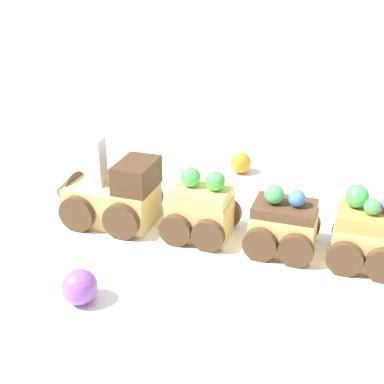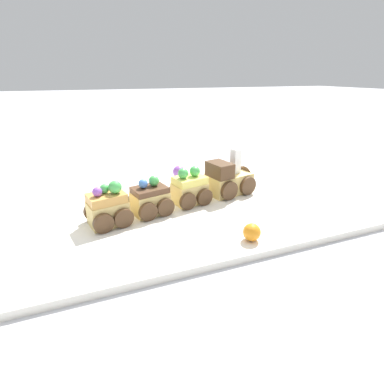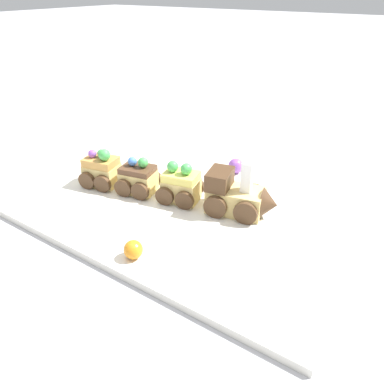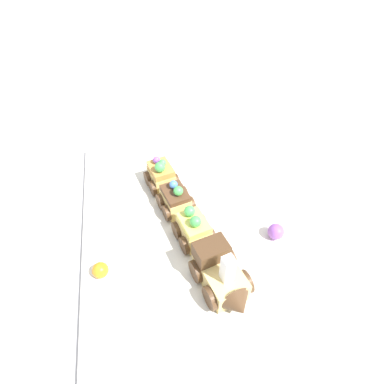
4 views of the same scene
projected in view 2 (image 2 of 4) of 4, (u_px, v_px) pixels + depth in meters
name	position (u px, v px, depth m)	size (l,w,h in m)	color
ground_plane	(181.00, 207.00, 0.61)	(10.00, 10.00, 0.00)	#B2B2B7
display_board	(181.00, 204.00, 0.60)	(0.64, 0.43, 0.01)	white
cake_train_locomotive	(231.00, 179.00, 0.64)	(0.13, 0.09, 0.09)	#E5C675
cake_car_lemon	(190.00, 189.00, 0.59)	(0.08, 0.07, 0.07)	#E5C675
cake_car_chocolate	(150.00, 200.00, 0.54)	(0.08, 0.07, 0.07)	#E5C675
cake_car_caramel	(108.00, 208.00, 0.50)	(0.08, 0.07, 0.08)	#E5C675
gumball_orange	(252.00, 232.00, 0.46)	(0.03, 0.03, 0.03)	orange
gumball_purple	(179.00, 172.00, 0.73)	(0.03, 0.03, 0.03)	#9956C6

